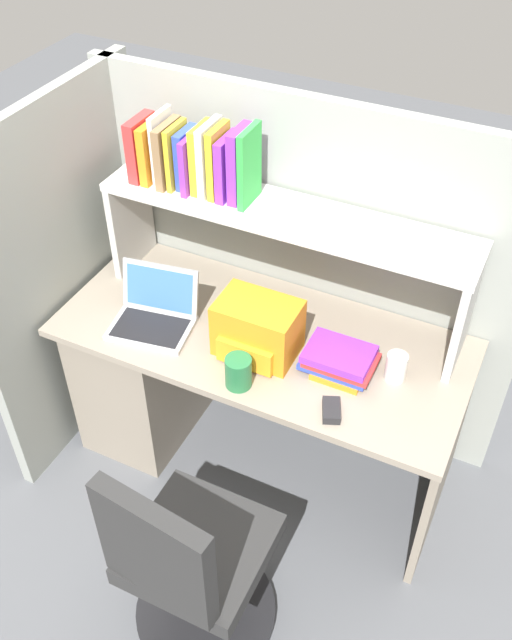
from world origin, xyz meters
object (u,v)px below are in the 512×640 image
(laptop, at_px, (155,313))
(backpack, at_px, (257,329))
(snack_canister, at_px, (238,372))
(computer_mouse, at_px, (331,410))
(paper_cup, at_px, (396,367))
(office_chair, at_px, (191,570))

(laptop, xyz_separation_m, backpack, (0.43, 0.03, 0.06))
(snack_canister, bearing_deg, computer_mouse, 2.37)
(paper_cup, bearing_deg, laptop, -172.60)
(computer_mouse, xyz_separation_m, office_chair, (-0.26, -0.56, -0.35))
(office_chair, bearing_deg, snack_canister, -73.75)
(computer_mouse, xyz_separation_m, snack_canister, (-0.35, -0.01, 0.05))
(backpack, bearing_deg, paper_cup, 9.89)
(computer_mouse, height_order, snack_canister, snack_canister)
(backpack, bearing_deg, snack_canister, -85.18)
(laptop, distance_m, backpack, 0.43)
(office_chair, bearing_deg, computer_mouse, -107.82)
(backpack, xyz_separation_m, paper_cup, (0.51, 0.09, -0.05))
(laptop, relative_size, office_chair, 0.37)
(laptop, relative_size, computer_mouse, 3.34)
(computer_mouse, bearing_deg, office_chair, -136.96)
(laptop, distance_m, paper_cup, 0.94)
(laptop, height_order, paper_cup, laptop)
(snack_canister, bearing_deg, laptop, 161.05)
(computer_mouse, bearing_deg, laptop, 147.64)
(computer_mouse, relative_size, snack_canister, 0.85)
(backpack, bearing_deg, office_chair, -81.59)
(paper_cup, relative_size, snack_canister, 0.89)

